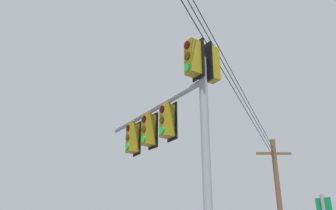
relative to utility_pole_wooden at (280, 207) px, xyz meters
name	(u,v)px	position (x,y,z in m)	size (l,w,h in m)	color
signal_mast_assembly	(176,125)	(11.71, 6.57, 0.66)	(0.96, 4.82, 6.69)	gray
utility_pole_wooden	(280,207)	(0.00, 0.00, 0.00)	(1.78, 1.22, 8.06)	brown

